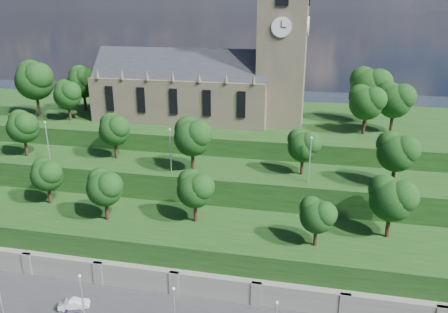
# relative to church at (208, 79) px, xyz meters

# --- Properties ---
(retaining_wall) EXTENTS (160.00, 2.10, 5.00)m
(retaining_wall) POSITION_rel_church_xyz_m (-0.79, -34.01, -20.02)
(retaining_wall) COLOR slate
(retaining_wall) RESTS_ON ground
(embankment_lower) EXTENTS (160.00, 12.00, 8.00)m
(embankment_lower) POSITION_rel_church_xyz_m (-0.79, -27.98, -18.52)
(embankment_lower) COLOR #163913
(embankment_lower) RESTS_ON ground
(embankment_upper) EXTENTS (160.00, 10.00, 12.00)m
(embankment_upper) POSITION_rel_church_xyz_m (-0.79, -16.98, -16.52)
(embankment_upper) COLOR #163913
(embankment_upper) RESTS_ON ground
(hilltop) EXTENTS (160.00, 32.00, 15.00)m
(hilltop) POSITION_rel_church_xyz_m (-0.79, 4.02, -15.02)
(hilltop) COLOR #163913
(hilltop) RESTS_ON ground
(church) EXTENTS (38.60, 12.35, 27.60)m
(church) POSITION_rel_church_xyz_m (0.00, 0.00, 0.00)
(church) COLOR brown
(church) RESTS_ON hilltop
(trees_lower) EXTENTS (64.16, 8.95, 7.90)m
(trees_lower) POSITION_rel_church_xyz_m (1.62, -27.74, -9.69)
(trees_lower) COLOR black
(trees_lower) RESTS_ON embankment_lower
(trees_upper) EXTENTS (62.24, 8.12, 8.06)m
(trees_upper) POSITION_rel_church_xyz_m (2.16, -17.93, -5.43)
(trees_upper) COLOR black
(trees_upper) RESTS_ON embankment_upper
(trees_hilltop) EXTENTS (72.12, 15.89, 10.62)m
(trees_hilltop) POSITION_rel_church_xyz_m (-1.13, -1.12, -1.15)
(trees_hilltop) COLOR black
(trees_hilltop) RESTS_ON hilltop
(lamp_posts_promenade) EXTENTS (60.36, 0.36, 7.51)m
(lamp_posts_promenade) POSITION_rel_church_xyz_m (-2.79, -43.48, -16.17)
(lamp_posts_promenade) COLOR #B2B2B7
(lamp_posts_promenade) RESTS_ON promenade
(lamp_posts_upper) EXTENTS (40.36, 0.36, 6.64)m
(lamp_posts_upper) POSITION_rel_church_xyz_m (-0.79, -19.98, -6.62)
(lamp_posts_upper) COLOR #B2B2B7
(lamp_posts_upper) RESTS_ON embankment_upper
(car_middle) EXTENTS (3.70, 2.43, 1.15)m
(car_middle) POSITION_rel_church_xyz_m (-6.38, -39.79, -19.94)
(car_middle) COLOR silver
(car_middle) RESTS_ON promenade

